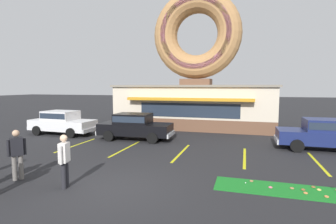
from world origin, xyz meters
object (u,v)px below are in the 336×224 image
(golf_ball, at_px, (246,183))
(car_black, at_px, (135,125))
(pedestrian_leather_jacket_man, at_px, (64,158))
(trash_bin, at_px, (274,128))
(car_navy, at_px, (325,133))
(pedestrian_hooded_kid, at_px, (17,152))
(car_white, at_px, (62,122))

(golf_ball, height_order, car_black, car_black)
(pedestrian_leather_jacket_man, height_order, trash_bin, pedestrian_leather_jacket_man)
(car_navy, height_order, pedestrian_leather_jacket_man, pedestrian_leather_jacket_man)
(pedestrian_hooded_kid, bearing_deg, car_navy, 34.53)
(golf_ball, bearing_deg, car_white, 153.49)
(car_white, relative_size, trash_bin, 4.74)
(pedestrian_hooded_kid, xyz_separation_m, trash_bin, (9.42, 11.68, -0.49))
(car_white, bearing_deg, pedestrian_hooded_kid, -60.76)
(car_white, distance_m, pedestrian_hooded_kid, 8.95)
(golf_ball, bearing_deg, pedestrian_leather_jacket_man, -160.56)
(car_navy, xyz_separation_m, car_white, (-15.85, -0.10, 0.00))
(golf_ball, bearing_deg, trash_bin, 79.72)
(car_navy, distance_m, pedestrian_leather_jacket_man, 12.39)
(car_navy, relative_size, pedestrian_leather_jacket_man, 2.64)
(golf_ball, bearing_deg, car_navy, 57.71)
(golf_ball, height_order, car_navy, car_navy)
(golf_ball, relative_size, trash_bin, 0.04)
(car_navy, bearing_deg, trash_bin, 118.56)
(pedestrian_hooded_kid, relative_size, pedestrian_leather_jacket_man, 1.02)
(car_white, height_order, trash_bin, car_white)
(car_black, height_order, car_white, same)
(trash_bin, bearing_deg, golf_ball, -100.28)
(car_white, bearing_deg, trash_bin, 15.68)
(golf_ball, height_order, trash_bin, trash_bin)
(golf_ball, distance_m, pedestrian_leather_jacket_man, 5.98)
(car_black, xyz_separation_m, trash_bin, (8.35, 4.06, -0.37))
(car_white, relative_size, pedestrian_leather_jacket_man, 2.66)
(pedestrian_leather_jacket_man, bearing_deg, pedestrian_hooded_kid, 175.88)
(car_navy, relative_size, car_black, 0.99)
(golf_ball, height_order, pedestrian_leather_jacket_man, pedestrian_leather_jacket_man)
(car_black, xyz_separation_m, car_white, (-5.44, 0.19, 0.00))
(car_black, bearing_deg, trash_bin, 25.93)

